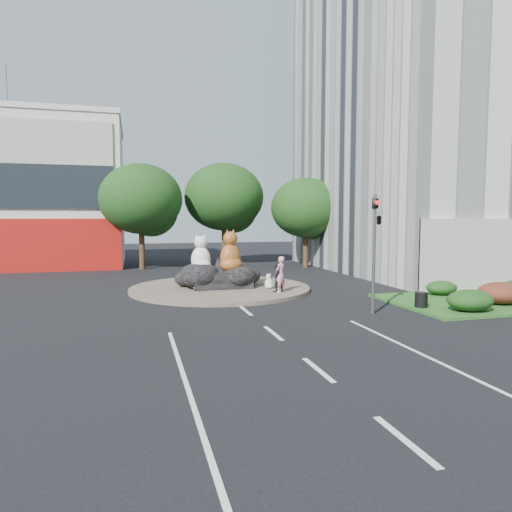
{
  "coord_description": "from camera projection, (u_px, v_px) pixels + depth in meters",
  "views": [
    {
      "loc": [
        -4.68,
        -14.96,
        4.01
      ],
      "look_at": [
        1.68,
        8.54,
        2.0
      ],
      "focal_mm": 32.0,
      "sensor_mm": 36.0,
      "label": 1
    }
  ],
  "objects": [
    {
      "name": "traffic_light",
      "position": [
        377.0,
        228.0,
        18.89
      ],
      "size": [
        0.44,
        1.24,
        5.0
      ],
      "color": "#595B60",
      "rests_on": "ground"
    },
    {
      "name": "hedge_back_green",
      "position": [
        442.0,
        288.0,
        23.25
      ],
      "size": [
        1.6,
        1.28,
        0.72
      ],
      "primitive_type": "ellipsoid",
      "color": "black",
      "rests_on": "grass_verge"
    },
    {
      "name": "cat_white",
      "position": [
        201.0,
        253.0,
        24.88
      ],
      "size": [
        1.49,
        1.38,
        2.06
      ],
      "primitive_type": null,
      "rotation": [
        0.0,
        0.0,
        -0.29
      ],
      "color": "silver",
      "rests_on": "rock_plinth"
    },
    {
      "name": "roundabout_island",
      "position": [
        220.0,
        288.0,
        25.55
      ],
      "size": [
        10.0,
        10.0,
        0.2
      ],
      "primitive_type": "cylinder",
      "color": "brown",
      "rests_on": "ground"
    },
    {
      "name": "litter_bin",
      "position": [
        421.0,
        300.0,
        20.01
      ],
      "size": [
        0.72,
        0.72,
        0.66
      ],
      "primitive_type": "cylinder",
      "rotation": [
        0.0,
        0.0,
        0.38
      ],
      "color": "black",
      "rests_on": "grass_verge"
    },
    {
      "name": "ground",
      "position": [
        273.0,
        333.0,
        15.94
      ],
      "size": [
        120.0,
        120.0,
        0.0
      ],
      "primitive_type": "plane",
      "color": "black",
      "rests_on": "ground"
    },
    {
      "name": "tree_left",
      "position": [
        142.0,
        203.0,
        35.71
      ],
      "size": [
        6.46,
        6.46,
        8.27
      ],
      "color": "#382314",
      "rests_on": "ground"
    },
    {
      "name": "hedge_red",
      "position": [
        501.0,
        293.0,
        20.81
      ],
      "size": [
        2.2,
        1.76,
        0.99
      ],
      "primitive_type": "ellipsoid",
      "color": "#4B1B14",
      "rests_on": "grass_verge"
    },
    {
      "name": "pedestrian_dark",
      "position": [
        277.0,
        277.0,
        23.65
      ],
      "size": [
        0.75,
        0.59,
        1.5
      ],
      "primitive_type": "imported",
      "rotation": [
        0.0,
        0.0,
        3.17
      ],
      "color": "black",
      "rests_on": "roundabout_island"
    },
    {
      "name": "street_lamp",
      "position": [
        442.0,
        209.0,
        26.6
      ],
      "size": [
        2.34,
        0.22,
        8.06
      ],
      "color": "#595B60",
      "rests_on": "ground"
    },
    {
      "name": "rock_plinth",
      "position": [
        220.0,
        279.0,
        25.51
      ],
      "size": [
        3.2,
        2.6,
        0.9
      ],
      "primitive_type": null,
      "color": "black",
      "rests_on": "roundabout_island"
    },
    {
      "name": "kitten_white",
      "position": [
        269.0,
        281.0,
        24.78
      ],
      "size": [
        0.55,
        0.49,
        0.84
      ],
      "primitive_type": null,
      "rotation": [
        0.0,
        0.0,
        0.12
      ],
      "color": "silver",
      "rests_on": "roundabout_island"
    },
    {
      "name": "tree_mid",
      "position": [
        225.0,
        200.0,
        39.43
      ],
      "size": [
        6.84,
        6.84,
        8.76
      ],
      "color": "#382314",
      "rests_on": "ground"
    },
    {
      "name": "pedestrian_pink",
      "position": [
        280.0,
        274.0,
        23.58
      ],
      "size": [
        0.8,
        0.78,
        1.85
      ],
      "primitive_type": "imported",
      "rotation": [
        0.0,
        0.0,
        3.86
      ],
      "color": "pink",
      "rests_on": "roundabout_island"
    },
    {
      "name": "cat_tabby",
      "position": [
        230.0,
        250.0,
        24.97
      ],
      "size": [
        1.82,
        1.76,
        2.32
      ],
      "primitive_type": null,
      "rotation": [
        0.0,
        0.0,
        0.56
      ],
      "color": "#B98026",
      "rests_on": "rock_plinth"
    },
    {
      "name": "grass_verge",
      "position": [
        493.0,
        301.0,
        21.95
      ],
      "size": [
        10.0,
        6.0,
        0.12
      ],
      "primitive_type": "cube",
      "color": "#1F521B",
      "rests_on": "ground"
    },
    {
      "name": "kitten_calico",
      "position": [
        197.0,
        281.0,
        24.34
      ],
      "size": [
        0.74,
        0.75,
        0.94
      ],
      "primitive_type": null,
      "rotation": [
        0.0,
        0.0,
        -0.8
      ],
      "color": "silver",
      "rests_on": "roundabout_island"
    },
    {
      "name": "hedge_near_green",
      "position": [
        470.0,
        300.0,
        19.2
      ],
      "size": [
        2.0,
        1.6,
        0.9
      ],
      "primitive_type": "ellipsoid",
      "color": "black",
      "rests_on": "grass_verge"
    },
    {
      "name": "tree_right",
      "position": [
        306.0,
        211.0,
        37.22
      ],
      "size": [
        5.7,
        5.7,
        7.3
      ],
      "color": "#382314",
      "rests_on": "ground"
    },
    {
      "name": "office_tower",
      "position": [
        460.0,
        43.0,
        35.1
      ],
      "size": [
        20.0,
        20.0,
        35.0
      ],
      "primitive_type": "cube",
      "color": "silver",
      "rests_on": "ground"
    }
  ]
}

